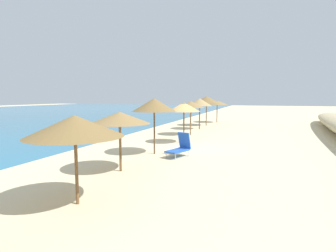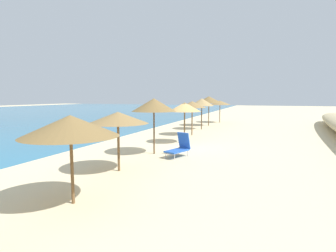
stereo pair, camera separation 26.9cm
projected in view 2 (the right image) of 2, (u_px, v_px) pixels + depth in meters
ground_plane at (187, 145)px, 16.27m from camera, size 160.00×160.00×0.00m
beach_umbrella_2 at (70, 126)px, 7.20m from camera, size 2.63×2.63×2.46m
beach_umbrella_3 at (118, 118)px, 10.47m from camera, size 2.40×2.40×2.37m
beach_umbrella_4 at (154, 105)px, 13.64m from camera, size 2.27×2.27×2.87m
beach_umbrella_5 at (185, 107)px, 16.94m from camera, size 2.09×2.09×2.60m
beach_umbrella_6 at (192, 105)px, 20.42m from camera, size 2.10×2.10×2.62m
beach_umbrella_7 at (202, 102)px, 24.10m from camera, size 2.20×2.20×2.81m
beach_umbrella_8 at (209, 100)px, 27.15m from camera, size 2.62×2.62×3.00m
beach_umbrella_9 at (220, 103)px, 30.57m from camera, size 2.41×2.41×2.51m
lounge_chair_0 at (179, 147)px, 13.22m from camera, size 1.48×1.07×1.17m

